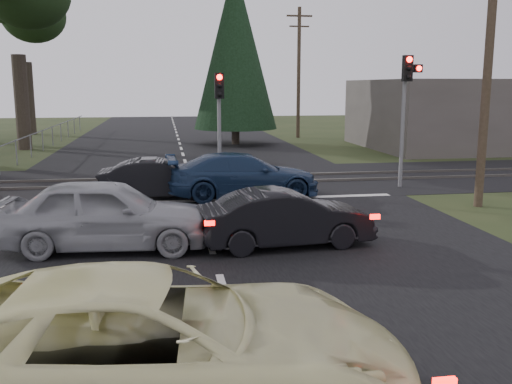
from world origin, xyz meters
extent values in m
plane|color=#253116|center=(0.00, 0.00, 0.00)|extent=(120.00, 120.00, 0.00)
cube|color=black|center=(0.00, 10.00, 0.01)|extent=(14.00, 100.00, 0.01)
cube|color=black|center=(0.00, 12.00, 0.01)|extent=(120.00, 8.00, 0.01)
cube|color=silver|center=(0.00, 8.20, 0.01)|extent=(13.00, 0.35, 0.00)
cube|color=#59544C|center=(0.00, 11.20, 0.05)|extent=(120.00, 0.12, 0.10)
cube|color=#59544C|center=(0.00, 12.80, 0.05)|extent=(120.00, 0.12, 0.10)
cylinder|color=slate|center=(7.50, 9.60, 1.90)|extent=(0.14, 0.14, 3.80)
cube|color=black|center=(7.50, 9.42, 4.25)|extent=(0.32, 0.24, 0.90)
sphere|color=#FF0C07|center=(7.50, 9.29, 4.55)|extent=(0.20, 0.20, 0.20)
sphere|color=black|center=(7.50, 9.29, 4.25)|extent=(0.18, 0.18, 0.18)
sphere|color=black|center=(7.50, 9.29, 3.95)|extent=(0.18, 0.18, 0.18)
cube|color=black|center=(7.88, 9.42, 4.25)|extent=(0.28, 0.22, 0.28)
sphere|color=#FF0C07|center=(7.88, 9.30, 4.25)|extent=(0.18, 0.18, 0.18)
cylinder|color=slate|center=(1.00, 10.80, 1.60)|extent=(0.14, 0.14, 3.20)
cube|color=black|center=(1.00, 10.62, 3.65)|extent=(0.32, 0.24, 0.90)
sphere|color=#FF0C07|center=(1.00, 10.49, 3.95)|extent=(0.20, 0.20, 0.20)
sphere|color=black|center=(1.00, 10.49, 3.65)|extent=(0.18, 0.18, 0.18)
sphere|color=black|center=(1.00, 10.49, 3.35)|extent=(0.18, 0.18, 0.18)
cylinder|color=#4C3D2D|center=(8.50, 6.00, 4.50)|extent=(0.26, 0.26, 9.00)
cylinder|color=#4C3D2D|center=(8.50, 30.00, 4.50)|extent=(0.26, 0.26, 9.00)
cube|color=#4C3D2D|center=(8.50, 30.00, 8.40)|extent=(1.80, 0.12, 0.12)
cube|color=#4C3D2D|center=(8.50, 30.00, 7.70)|extent=(1.40, 0.10, 0.10)
cylinder|color=#4C3D2D|center=(8.50, 55.00, 4.50)|extent=(0.26, 0.26, 9.00)
cube|color=#4C3D2D|center=(8.50, 55.00, 8.40)|extent=(1.80, 0.12, 0.12)
cube|color=#4C3D2D|center=(8.50, 55.00, 7.70)|extent=(1.40, 0.10, 0.10)
cylinder|color=#473D33|center=(-9.00, 25.00, 2.70)|extent=(0.80, 0.80, 5.40)
cylinder|color=#473D33|center=(-11.00, 36.00, 2.70)|extent=(0.80, 0.80, 5.40)
ellipsoid|color=#1E3316|center=(-11.00, 36.00, 9.60)|extent=(6.00, 6.00, 7.20)
cylinder|color=#473D33|center=(3.50, 26.00, 1.00)|extent=(0.50, 0.50, 2.00)
cone|color=black|center=(3.50, 26.00, 6.00)|extent=(5.20, 5.20, 10.00)
cube|color=#59514C|center=(18.00, 22.00, 2.00)|extent=(14.00, 10.00, 4.00)
imported|color=#EEEAAA|center=(-1.23, -3.88, 0.82)|extent=(6.08, 3.19, 1.63)
imported|color=black|center=(1.72, 2.61, 0.65)|extent=(4.09, 1.77, 1.31)
imported|color=#929499|center=(-2.33, 3.02, 0.81)|extent=(4.90, 2.33, 1.62)
imported|color=#192C4C|center=(1.56, 8.61, 0.73)|extent=(5.11, 2.25, 1.46)
imported|color=black|center=(-1.18, 8.85, 0.65)|extent=(3.97, 1.50, 1.29)
camera|label=1|loc=(-1.00, -9.85, 3.65)|focal=40.00mm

